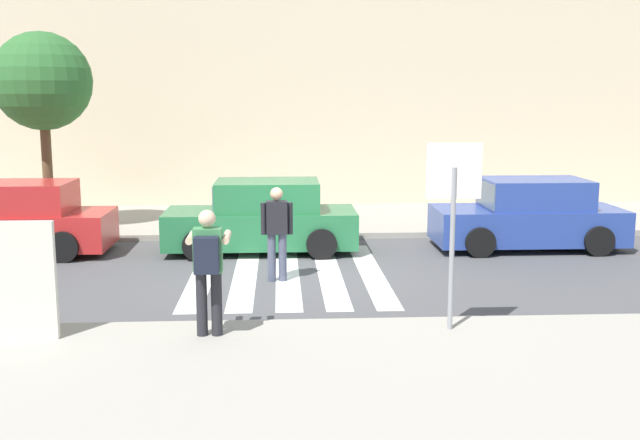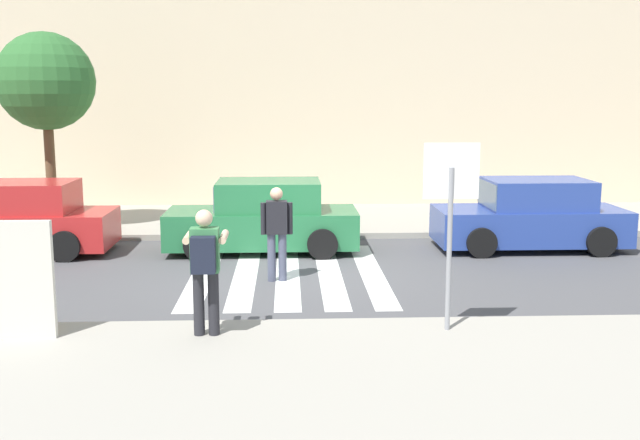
{
  "view_description": "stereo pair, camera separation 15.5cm",
  "coord_description": "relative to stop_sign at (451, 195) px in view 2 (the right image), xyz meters",
  "views": [
    {
      "loc": [
        -0.14,
        -13.71,
        3.37
      ],
      "look_at": [
        0.6,
        -0.2,
        1.1
      ],
      "focal_mm": 42.0,
      "sensor_mm": 36.0,
      "label": 1
    },
    {
      "loc": [
        0.01,
        -13.72,
        3.37
      ],
      "look_at": [
        0.6,
        -0.2,
        1.1
      ],
      "focal_mm": 42.0,
      "sensor_mm": 36.0,
      "label": 2
    }
  ],
  "objects": [
    {
      "name": "ground_plane",
      "position": [
        -2.22,
        3.77,
        -2.03
      ],
      "size": [
        120.0,
        120.0,
        0.0
      ],
      "primitive_type": "plane",
      "color": "#4C4C4F"
    },
    {
      "name": "sidewalk_near",
      "position": [
        -2.22,
        -2.43,
        -1.96
      ],
      "size": [
        60.0,
        6.0,
        0.14
      ],
      "primitive_type": "cube",
      "color": "#9E998C",
      "rests_on": "ground"
    },
    {
      "name": "sidewalk_far",
      "position": [
        -2.22,
        9.77,
        -1.96
      ],
      "size": [
        60.0,
        4.8,
        0.14
      ],
      "primitive_type": "cube",
      "color": "#9E998C",
      "rests_on": "ground"
    },
    {
      "name": "building_facade_far",
      "position": [
        -2.22,
        14.17,
        1.91
      ],
      "size": [
        56.0,
        4.0,
        7.89
      ],
      "primitive_type": "cube",
      "color": "beige",
      "rests_on": "ground"
    },
    {
      "name": "crosswalk_stripe_0",
      "position": [
        -3.82,
        3.97,
        -2.03
      ],
      "size": [
        0.44,
        5.2,
        0.01
      ],
      "primitive_type": "cube",
      "color": "silver",
      "rests_on": "ground"
    },
    {
      "name": "crosswalk_stripe_1",
      "position": [
        -3.02,
        3.97,
        -2.03
      ],
      "size": [
        0.44,
        5.2,
        0.01
      ],
      "primitive_type": "cube",
      "color": "silver",
      "rests_on": "ground"
    },
    {
      "name": "crosswalk_stripe_2",
      "position": [
        -2.22,
        3.97,
        -2.03
      ],
      "size": [
        0.44,
        5.2,
        0.01
      ],
      "primitive_type": "cube",
      "color": "silver",
      "rests_on": "ground"
    },
    {
      "name": "crosswalk_stripe_3",
      "position": [
        -1.42,
        3.97,
        -2.03
      ],
      "size": [
        0.44,
        5.2,
        0.01
      ],
      "primitive_type": "cube",
      "color": "silver",
      "rests_on": "ground"
    },
    {
      "name": "crosswalk_stripe_4",
      "position": [
        -0.62,
        3.97,
        -2.03
      ],
      "size": [
        0.44,
        5.2,
        0.01
      ],
      "primitive_type": "cube",
      "color": "silver",
      "rests_on": "ground"
    },
    {
      "name": "stop_sign",
      "position": [
        0.0,
        0.0,
        0.0
      ],
      "size": [
        0.76,
        0.08,
        2.59
      ],
      "color": "gray",
      "rests_on": "sidewalk_near"
    },
    {
      "name": "photographer_with_backpack",
      "position": [
        -3.32,
        -0.12,
        -0.86
      ],
      "size": [
        0.58,
        0.84,
        1.72
      ],
      "color": "#232328",
      "rests_on": "sidewalk_near"
    },
    {
      "name": "pedestrian_crossing",
      "position": [
        -2.41,
        3.41,
        -1.06
      ],
      "size": [
        0.58,
        0.25,
        1.72
      ],
      "color": "#474C60",
      "rests_on": "ground"
    },
    {
      "name": "parked_car_red",
      "position": [
        -7.99,
        6.07,
        -1.31
      ],
      "size": [
        4.1,
        1.92,
        1.55
      ],
      "color": "red",
      "rests_on": "ground"
    },
    {
      "name": "parked_car_green",
      "position": [
        -2.72,
        6.07,
        -1.31
      ],
      "size": [
        4.1,
        1.92,
        1.55
      ],
      "color": "#236B3D",
      "rests_on": "ground"
    },
    {
      "name": "parked_car_blue",
      "position": [
        3.15,
        6.07,
        -1.31
      ],
      "size": [
        4.1,
        1.92,
        1.55
      ],
      "color": "#284293",
      "rests_on": "ground"
    },
    {
      "name": "street_tree_west",
      "position": [
        -7.88,
        8.18,
        1.63
      ],
      "size": [
        2.3,
        2.3,
        4.7
      ],
      "color": "brown",
      "rests_on": "sidewalk_far"
    },
    {
      "name": "advertising_board",
      "position": [
        -5.88,
        -0.12,
        -1.09
      ],
      "size": [
        1.1,
        0.11,
        1.6
      ],
      "color": "beige",
      "rests_on": "sidewalk_near"
    }
  ]
}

